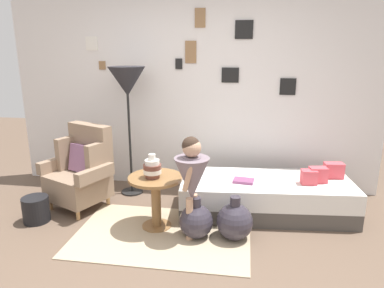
{
  "coord_description": "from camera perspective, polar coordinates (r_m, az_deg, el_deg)",
  "views": [
    {
      "loc": [
        0.7,
        -2.6,
        1.83
      ],
      "look_at": [
        0.15,
        0.95,
        0.85
      ],
      "focal_mm": 32.86,
      "sensor_mm": 36.0,
      "label": 1
    }
  ],
  "objects": [
    {
      "name": "demijohn_far",
      "position": [
        3.56,
        6.93,
        -12.37
      ],
      "size": [
        0.36,
        0.36,
        0.45
      ],
      "color": "#332D38",
      "rests_on": "ground"
    },
    {
      "name": "demijohn_near",
      "position": [
        3.56,
        0.67,
        -12.4
      ],
      "size": [
        0.34,
        0.34,
        0.42
      ],
      "color": "#332D38",
      "rests_on": "ground"
    },
    {
      "name": "vase_striped",
      "position": [
        3.56,
        -6.46,
        -3.92
      ],
      "size": [
        0.18,
        0.18,
        0.25
      ],
      "color": "brown",
      "rests_on": "side_table"
    },
    {
      "name": "pillow_back",
      "position": [
        4.03,
        18.45,
        -5.12
      ],
      "size": [
        0.17,
        0.14,
        0.16
      ],
      "primitive_type": "cube",
      "rotation": [
        0.0,
        0.0,
        0.1
      ],
      "color": "#D64C56",
      "rests_on": "daybed"
    },
    {
      "name": "floor_lamp",
      "position": [
        4.38,
        -10.47,
        9.41
      ],
      "size": [
        0.45,
        0.45,
        1.62
      ],
      "color": "black",
      "rests_on": "ground"
    },
    {
      "name": "side_table",
      "position": [
        3.67,
        -5.9,
        -7.66
      ],
      "size": [
        0.56,
        0.56,
        0.56
      ],
      "color": "olive",
      "rests_on": "ground"
    },
    {
      "name": "book_on_daybed",
      "position": [
        3.94,
        8.36,
        -5.92
      ],
      "size": [
        0.24,
        0.19,
        0.03
      ],
      "primitive_type": "cube",
      "rotation": [
        0.0,
        0.0,
        -0.13
      ],
      "color": "#82436E",
      "rests_on": "daybed"
    },
    {
      "name": "rug",
      "position": [
        3.7,
        -4.78,
        -14.35
      ],
      "size": [
        1.76,
        1.17,
        0.01
      ],
      "primitive_type": "cube",
      "color": "tan",
      "rests_on": "ground"
    },
    {
      "name": "pillow_mid",
      "position": [
        4.11,
        19.77,
        -4.74
      ],
      "size": [
        0.21,
        0.15,
        0.17
      ],
      "primitive_type": "cube",
      "rotation": [
        0.0,
        0.0,
        0.17
      ],
      "color": "#D64C56",
      "rests_on": "daybed"
    },
    {
      "name": "armchair",
      "position": [
        4.34,
        -17.45,
        -4.15
      ],
      "size": [
        0.89,
        0.8,
        0.97
      ],
      "color": "tan",
      "rests_on": "ground"
    },
    {
      "name": "ground_plane",
      "position": [
        3.25,
        -5.48,
        -19.05
      ],
      "size": [
        12.0,
        12.0,
        0.0
      ],
      "primitive_type": "plane",
      "color": "brown"
    },
    {
      "name": "pillow_head",
      "position": [
        4.31,
        21.99,
        -4.0
      ],
      "size": [
        0.22,
        0.14,
        0.18
      ],
      "primitive_type": "cube",
      "rotation": [
        0.0,
        0.0,
        0.1
      ],
      "color": "#D64C56",
      "rests_on": "daybed"
    },
    {
      "name": "gallery_wall",
      "position": [
        4.63,
        0.07,
        8.73
      ],
      "size": [
        4.8,
        0.12,
        2.6
      ],
      "color": "silver",
      "rests_on": "ground"
    },
    {
      "name": "magazine_basket",
      "position": [
        4.23,
        -24.0,
        -9.67
      ],
      "size": [
        0.28,
        0.28,
        0.28
      ],
      "primitive_type": "cylinder",
      "color": "black",
      "rests_on": "ground"
    },
    {
      "name": "person_child",
      "position": [
        3.36,
        -0.04,
        -5.14
      ],
      "size": [
        0.34,
        0.34,
        1.04
      ],
      "color": "tan",
      "rests_on": "ground"
    },
    {
      "name": "daybed",
      "position": [
        4.13,
        11.79,
        -8.28
      ],
      "size": [
        1.96,
        0.96,
        0.4
      ],
      "color": "#4C4742",
      "rests_on": "ground"
    }
  ]
}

